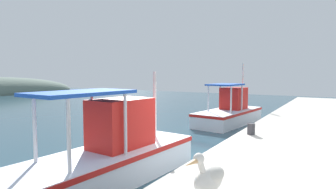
# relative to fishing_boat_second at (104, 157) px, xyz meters

# --- Properties ---
(fishing_boat_second) EXTENTS (5.95, 2.16, 2.79)m
(fishing_boat_second) POSITION_rel_fishing_boat_second_xyz_m (0.00, 0.00, 0.00)
(fishing_boat_second) COLOR white
(fishing_boat_second) RESTS_ON ground
(fishing_boat_third) EXTENTS (5.20, 2.42, 3.35)m
(fishing_boat_third) POSITION_rel_fishing_boat_second_xyz_m (9.78, 0.10, -0.04)
(fishing_boat_third) COLOR white
(fishing_boat_third) RESTS_ON ground
(pelican) EXTENTS (0.97, 0.44, 0.82)m
(pelican) POSITION_rel_fishing_boat_second_xyz_m (-1.25, -3.29, 0.53)
(pelican) COLOR tan
(pelican) RESTS_ON quay_pier
(mooring_bollard_fourth) EXTENTS (0.24, 0.24, 0.36)m
(mooring_bollard_fourth) POSITION_rel_fishing_boat_second_xyz_m (3.87, -2.59, 0.31)
(mooring_bollard_fourth) COLOR #333338
(mooring_bollard_fourth) RESTS_ON quay_pier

